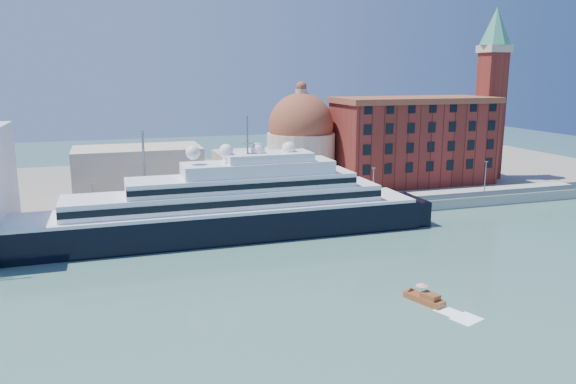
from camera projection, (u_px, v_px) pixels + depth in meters
name	position (u px, v px, depth m)	size (l,w,h in m)	color
ground	(290.00, 273.00, 90.55)	(400.00, 400.00, 0.00)	#39645B
quay	(241.00, 215.00, 121.94)	(180.00, 10.00, 2.50)	gray
land	(209.00, 182.00, 160.16)	(260.00, 72.00, 2.00)	slate
quay_fence	(246.00, 212.00, 117.36)	(180.00, 0.10, 1.20)	slate
superyacht	(204.00, 215.00, 108.00)	(92.40, 12.81, 27.62)	black
water_taxi	(425.00, 298.00, 78.83)	(3.92, 6.33, 2.85)	brown
warehouse	(413.00, 140.00, 151.63)	(43.00, 19.00, 23.25)	maroon
campanile	(492.00, 83.00, 155.68)	(8.40, 8.40, 47.00)	maroon
church	(244.00, 155.00, 143.90)	(66.00, 18.00, 25.50)	beige
lamp_posts	(182.00, 181.00, 114.73)	(120.80, 2.40, 18.00)	slate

